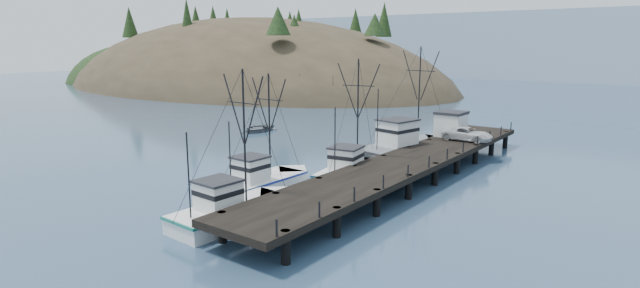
% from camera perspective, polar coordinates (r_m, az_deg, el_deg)
% --- Properties ---
extents(ground, '(400.00, 400.00, 0.00)m').
position_cam_1_polar(ground, '(43.20, -17.33, -5.55)').
color(ground, navy).
rests_on(ground, ground).
extents(pier, '(6.00, 44.00, 2.00)m').
position_cam_1_polar(pier, '(45.75, 10.07, -2.07)').
color(pier, black).
rests_on(pier, ground).
extents(headland, '(134.80, 78.00, 51.00)m').
position_cam_1_polar(headland, '(150.41, -9.82, 4.82)').
color(headland, '#382D1E').
rests_on(headland, ground).
extents(distant_ridge, '(360.00, 40.00, 26.00)m').
position_cam_1_polar(distant_ridge, '(195.68, 30.00, 6.29)').
color(distant_ridge, '#9EB2C6').
rests_on(distant_ridge, ground).
extents(distant_ridge_far, '(180.00, 25.00, 18.00)m').
position_cam_1_polar(distant_ridge_far, '(221.86, 17.54, 7.70)').
color(distant_ridge_far, silver).
rests_on(distant_ridge_far, ground).
extents(moored_sailboats, '(22.64, 19.87, 6.35)m').
position_cam_1_polar(moored_sailboats, '(108.21, -3.28, 5.06)').
color(moored_sailboats, white).
rests_on(moored_sailboats, ground).
extents(trawler_near, '(3.97, 10.67, 10.89)m').
position_cam_1_polar(trawler_near, '(35.61, -9.59, -7.41)').
color(trawler_near, white).
rests_on(trawler_near, ground).
extents(trawler_mid, '(3.56, 10.05, 10.16)m').
position_cam_1_polar(trawler_mid, '(42.20, -6.54, -4.34)').
color(trawler_mid, white).
rests_on(trawler_mid, ground).
extents(trawler_far, '(5.05, 11.01, 11.23)m').
position_cam_1_polar(trawler_far, '(45.99, 3.75, -2.96)').
color(trawler_far, white).
rests_on(trawler_far, ground).
extents(work_vessel, '(6.66, 14.57, 12.28)m').
position_cam_1_polar(work_vessel, '(54.06, 10.12, -0.51)').
color(work_vessel, slate).
rests_on(work_vessel, ground).
extents(pier_shed, '(3.00, 3.20, 2.80)m').
position_cam_1_polar(pier_shed, '(57.81, 14.73, 2.27)').
color(pier_shed, silver).
rests_on(pier_shed, pier).
extents(pickup_truck, '(5.30, 2.49, 1.47)m').
position_cam_1_polar(pickup_truck, '(55.62, 16.48, 1.11)').
color(pickup_truck, silver).
rests_on(pickup_truck, pier).
extents(motorboat, '(4.72, 6.16, 1.19)m').
position_cam_1_polar(motorboat, '(71.37, -7.11, 1.45)').
color(motorboat, '#575C60').
rests_on(motorboat, ground).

